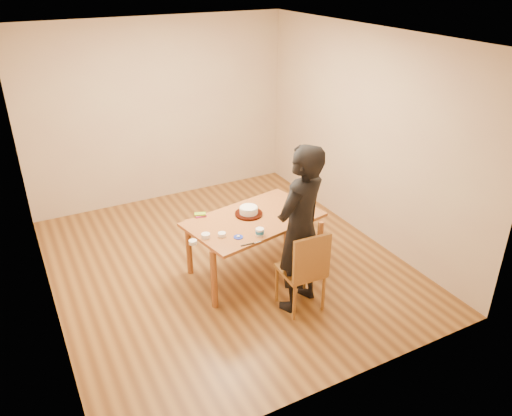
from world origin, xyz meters
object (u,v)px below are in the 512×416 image
dining_chair (301,270)px  cake (249,210)px  cake_plate (249,214)px  person (300,230)px  dining_table (254,220)px

dining_chair → cake: bearing=103.7°
cake_plate → person: 0.86m
person → cake: bearing=-102.1°
dining_table → dining_chair: size_ratio=3.54×
cake → dining_table: bearing=-81.1°
dining_table → dining_chair: bearing=-90.2°
person → dining_chair: bearing=66.6°
dining_chair → cake_plate: bearing=103.7°
dining_table → cake_plate: cake_plate is taller
cake → cake_plate: bearing=0.0°
cake_plate → cake: cake is taller
dining_table → person: bearing=-89.6°
dining_table → cake: 0.13m
dining_table → person: (0.15, -0.73, 0.19)m
cake_plate → cake: (0.00, 0.00, 0.05)m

